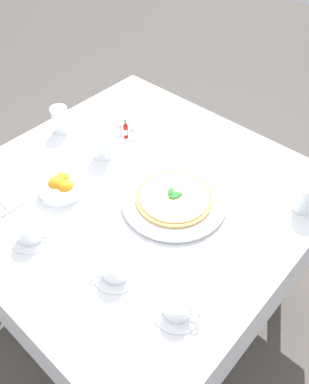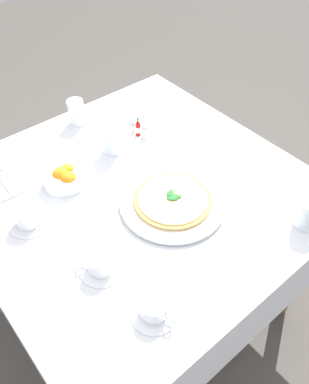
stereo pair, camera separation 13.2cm
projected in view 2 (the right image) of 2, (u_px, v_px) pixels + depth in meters
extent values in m
plane|color=#4C4742|center=(142.00, 298.00, 1.90)|extent=(8.00, 8.00, 0.00)
cube|color=white|center=(137.00, 190.00, 1.37)|extent=(1.11, 1.11, 0.02)
cube|color=white|center=(1.00, 304.00, 1.23)|extent=(1.11, 0.01, 0.28)
cube|color=white|center=(237.00, 157.00, 1.72)|extent=(1.11, 0.01, 0.28)
cube|color=white|center=(63.00, 147.00, 1.77)|extent=(0.01, 1.11, 0.28)
cube|color=white|center=(252.00, 325.00, 1.18)|extent=(0.01, 1.11, 0.28)
cylinder|color=brown|center=(154.00, 153.00, 2.09)|extent=(0.06, 0.06, 0.73)
cylinder|color=brown|center=(300.00, 265.00, 1.60)|extent=(0.06, 0.06, 0.73)
cylinder|color=white|center=(172.00, 203.00, 1.31)|extent=(0.21, 0.21, 0.01)
cylinder|color=white|center=(173.00, 202.00, 1.30)|extent=(0.35, 0.35, 0.01)
cylinder|color=tan|center=(173.00, 200.00, 1.29)|extent=(0.26, 0.26, 0.01)
cylinder|color=#EAC66B|center=(173.00, 198.00, 1.29)|extent=(0.23, 0.23, 0.00)
ellipsoid|color=#2D7533|center=(173.00, 197.00, 1.28)|extent=(0.03, 0.04, 0.01)
ellipsoid|color=#2D7533|center=(176.00, 197.00, 1.28)|extent=(0.03, 0.04, 0.01)
ellipsoid|color=#2D7533|center=(170.00, 193.00, 1.30)|extent=(0.03, 0.04, 0.01)
ellipsoid|color=#2D7533|center=(174.00, 197.00, 1.28)|extent=(0.02, 0.04, 0.01)
ellipsoid|color=#2D7533|center=(172.00, 198.00, 1.28)|extent=(0.04, 0.04, 0.01)
cylinder|color=white|center=(29.00, 223.00, 1.25)|extent=(0.13, 0.13, 0.01)
cylinder|color=white|center=(26.00, 216.00, 1.22)|extent=(0.08, 0.08, 0.06)
torus|color=white|center=(42.00, 214.00, 1.23)|extent=(0.02, 0.03, 0.03)
cylinder|color=black|center=(24.00, 210.00, 1.20)|extent=(0.07, 0.07, 0.00)
cylinder|color=white|center=(101.00, 268.00, 1.13)|extent=(0.13, 0.13, 0.01)
cylinder|color=white|center=(100.00, 262.00, 1.11)|extent=(0.08, 0.08, 0.06)
torus|color=white|center=(84.00, 258.00, 1.11)|extent=(0.03, 0.03, 0.03)
cylinder|color=black|center=(99.00, 257.00, 1.09)|extent=(0.07, 0.07, 0.00)
cylinder|color=white|center=(154.00, 312.00, 1.03)|extent=(0.13, 0.13, 0.01)
cylinder|color=white|center=(154.00, 307.00, 1.01)|extent=(0.08, 0.08, 0.05)
torus|color=white|center=(170.00, 317.00, 0.99)|extent=(0.04, 0.02, 0.03)
cylinder|color=black|center=(154.00, 303.00, 1.00)|extent=(0.07, 0.07, 0.00)
cylinder|color=white|center=(76.00, 112.00, 1.59)|extent=(0.07, 0.07, 0.11)
cylinder|color=silver|center=(77.00, 117.00, 1.61)|extent=(0.06, 0.06, 0.06)
cylinder|color=white|center=(308.00, 214.00, 1.21)|extent=(0.07, 0.07, 0.10)
cylinder|color=silver|center=(306.00, 218.00, 1.23)|extent=(0.06, 0.06, 0.06)
cylinder|color=white|center=(111.00, 138.00, 1.46)|extent=(0.07, 0.07, 0.12)
cylinder|color=silver|center=(112.00, 141.00, 1.47)|extent=(0.06, 0.06, 0.09)
cube|color=white|center=(1.00, 177.00, 1.39)|extent=(0.22, 0.14, 0.02)
cube|color=silver|center=(5.00, 182.00, 1.35)|extent=(0.12, 0.03, 0.01)
cylinder|color=white|center=(64.00, 178.00, 1.36)|extent=(0.15, 0.15, 0.04)
sphere|color=orange|center=(69.00, 179.00, 1.34)|extent=(0.06, 0.06, 0.06)
sphere|color=orange|center=(68.00, 171.00, 1.37)|extent=(0.05, 0.05, 0.05)
sphere|color=orange|center=(61.00, 175.00, 1.36)|extent=(0.06, 0.06, 0.06)
cylinder|color=#B7140F|center=(138.00, 129.00, 1.55)|extent=(0.02, 0.02, 0.05)
cylinder|color=white|center=(138.00, 129.00, 1.55)|extent=(0.02, 0.02, 0.02)
cone|color=#B7140F|center=(138.00, 122.00, 1.53)|extent=(0.02, 0.02, 0.02)
cylinder|color=#1E722D|center=(138.00, 119.00, 1.52)|extent=(0.01, 0.01, 0.01)
cylinder|color=white|center=(144.00, 133.00, 1.55)|extent=(0.03, 0.03, 0.04)
cylinder|color=white|center=(144.00, 134.00, 1.55)|extent=(0.02, 0.02, 0.03)
sphere|color=silver|center=(144.00, 128.00, 1.53)|extent=(0.02, 0.02, 0.02)
cylinder|color=white|center=(132.00, 129.00, 1.57)|extent=(0.03, 0.03, 0.04)
cylinder|color=#38332D|center=(132.00, 130.00, 1.57)|extent=(0.02, 0.02, 0.03)
sphere|color=silver|center=(132.00, 124.00, 1.55)|extent=(0.02, 0.02, 0.02)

